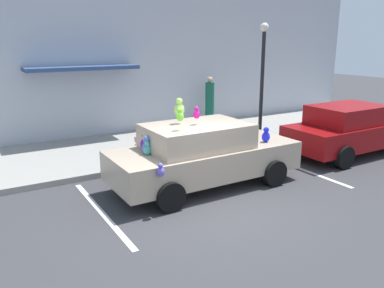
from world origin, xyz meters
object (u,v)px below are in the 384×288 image
at_px(parked_sedan_behind, 350,129).
at_px(street_lamp_post, 263,70).
at_px(teddy_bear_on_sidewalk, 139,147).
at_px(plush_covered_car, 203,154).
at_px(pedestrian_near_shopfront, 210,103).

height_order(parked_sedan_behind, street_lamp_post, street_lamp_post).
bearing_deg(street_lamp_post, teddy_bear_on_sidewalk, 175.84).
bearing_deg(plush_covered_car, teddy_bear_on_sidewalk, 101.72).
distance_m(plush_covered_car, street_lamp_post, 4.70).
relative_size(parked_sedan_behind, street_lamp_post, 1.13).
distance_m(teddy_bear_on_sidewalk, pedestrian_near_shopfront, 4.95).
bearing_deg(street_lamp_post, parked_sedan_behind, -56.40).
distance_m(plush_covered_car, teddy_bear_on_sidewalk, 2.68).
bearing_deg(teddy_bear_on_sidewalk, parked_sedan_behind, -24.41).
bearing_deg(parked_sedan_behind, plush_covered_car, 179.47).
height_order(street_lamp_post, pedestrian_near_shopfront, street_lamp_post).
bearing_deg(plush_covered_car, street_lamp_post, 31.43).
xyz_separation_m(teddy_bear_on_sidewalk, street_lamp_post, (4.28, -0.31, 2.05)).
relative_size(plush_covered_car, pedestrian_near_shopfront, 2.41).
bearing_deg(parked_sedan_behind, street_lamp_post, 123.60).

